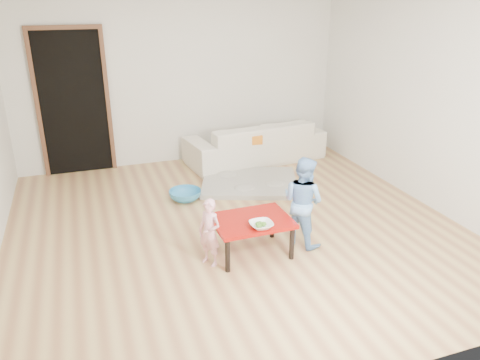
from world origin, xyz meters
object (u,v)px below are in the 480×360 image
sofa (255,142)px  bowl (261,225)px  red_table (251,236)px  child_blue (303,201)px  basin (185,195)px  child_pink (210,233)px

sofa → bowl: size_ratio=9.59×
sofa → red_table: size_ratio=2.78×
child_blue → basin: 1.82m
child_blue → bowl: bearing=84.1°
sofa → basin: size_ratio=5.18×
red_table → basin: (-0.34, 1.54, -0.13)m
bowl → child_blue: bearing=22.7°
child_pink → basin: size_ratio=1.65×
child_pink → basin: 1.62m
basin → sofa: bearing=38.9°
bowl → child_pink: child_pink is taller
bowl → basin: 1.82m
red_table → child_pink: child_pink is taller
child_blue → basin: size_ratio=2.32×
bowl → child_blue: child_blue is taller
sofa → bowl: sofa is taller
child_pink → basin: (0.12, 1.59, -0.28)m
bowl → child_pink: size_ratio=0.33×
bowl → basin: (-0.36, 1.74, -0.35)m
sofa → child_blue: child_blue is taller
child_blue → red_table: bearing=64.6°
red_table → bowl: 0.30m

